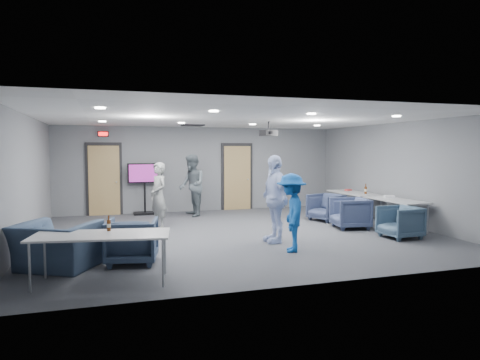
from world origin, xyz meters
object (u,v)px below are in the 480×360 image
object	(u,v)px
chair_right_a	(326,207)
projector	(269,133)
chair_right_c	(400,222)
bottle_right	(366,190)
table_right_a	(354,194)
chair_right_b	(350,213)
bottle_front	(109,225)
person_a	(158,196)
table_right_b	(396,201)
chair_front_a	(132,241)
tv_stand	(145,185)
table_front_left	(101,237)
chair_front_b	(56,246)
person_d	(291,213)
person_c	(275,199)
person_b	(192,185)

from	to	relation	value
chair_right_a	projector	bearing A→B (deg)	-97.09
chair_right_c	bottle_right	world-z (taller)	bottle_right
table_right_a	chair_right_a	bearing A→B (deg)	106.96
chair_right_b	projector	distance (m)	2.88
bottle_front	table_right_a	bearing A→B (deg)	30.89
person_a	table_right_b	distance (m)	5.95
chair_right_a	chair_front_a	size ratio (longest dim) A/B	0.96
chair_front_a	tv_stand	world-z (taller)	tv_stand
person_a	bottle_right	world-z (taller)	person_a
bottle_front	tv_stand	world-z (taller)	tv_stand
table_right_b	bottle_front	bearing A→B (deg)	107.90
projector	table_right_b	bearing A→B (deg)	-33.68
chair_right_a	table_front_left	world-z (taller)	chair_right_a
chair_right_c	chair_front_b	xyz separation A→B (m)	(-7.06, -0.41, 0.03)
person_a	person_d	xyz separation A→B (m)	(2.18, -3.17, -0.07)
person_c	tv_stand	world-z (taller)	person_c
bottle_front	bottle_right	world-z (taller)	bottle_right
table_front_left	bottle_front	world-z (taller)	bottle_front
person_b	tv_stand	xyz separation A→B (m)	(-1.31, 0.81, -0.04)
table_front_left	chair_right_c	bearing A→B (deg)	22.05
chair_right_a	tv_stand	distance (m)	5.47
chair_right_a	table_right_a	world-z (taller)	chair_right_a
chair_right_b	bottle_right	bearing A→B (deg)	143.08
person_b	chair_front_a	world-z (taller)	person_b
person_a	chair_right_c	world-z (taller)	person_a
chair_right_a	chair_front_a	xyz separation A→B (m)	(-5.42, -3.02, 0.02)
table_right_a	chair_front_b	bearing A→B (deg)	113.47
person_b	chair_front_a	size ratio (longest dim) A/B	2.14
chair_right_b	projector	xyz separation A→B (m)	(-1.89, 0.79, 2.02)
person_b	table_right_b	xyz separation A→B (m)	(4.51, -3.48, -0.24)
person_d	bottle_right	size ratio (longest dim) A/B	5.21
chair_right_a	tv_stand	bearing A→B (deg)	-140.40
person_b	table_right_a	distance (m)	4.79
table_right_b	table_front_left	distance (m)	7.43
person_a	table_front_left	world-z (taller)	person_a
chair_front_a	table_right_b	xyz separation A→B (m)	(6.52, 1.46, 0.29)
person_a	table_right_a	size ratio (longest dim) A/B	0.89
table_right_b	bottle_right	distance (m)	1.44
chair_front_a	bottle_right	xyz separation A→B (m)	(6.60, 2.89, 0.45)
chair_front_a	bottle_front	xyz separation A→B (m)	(-0.38, -0.77, 0.43)
chair_front_a	bottle_front	bearing A→B (deg)	74.65
chair_right_c	bottle_right	bearing A→B (deg)	159.83
person_c	table_right_b	distance (m)	3.57
chair_right_b	tv_stand	xyz separation A→B (m)	(-4.72, 3.96, 0.50)
table_front_left	bottle_front	bearing A→B (deg)	74.72
person_b	person_d	distance (m)	5.07
chair_right_c	bottle_front	bearing A→B (deg)	-82.50
person_b	chair_right_c	bearing A→B (deg)	36.70
chair_front_a	table_right_a	xyz separation A→B (m)	(6.52, 3.36, 0.29)
table_right_a	person_b	bearing A→B (deg)	70.75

